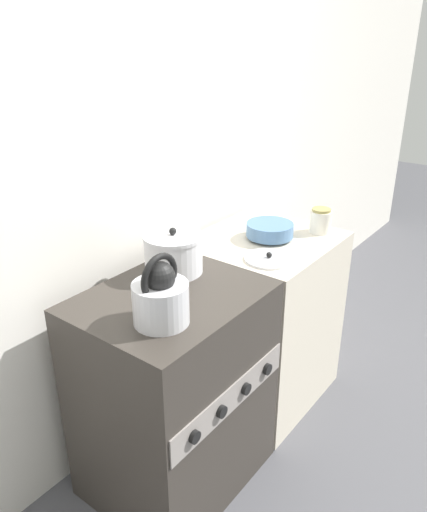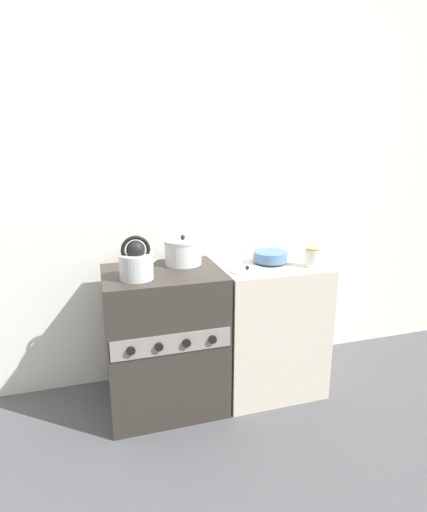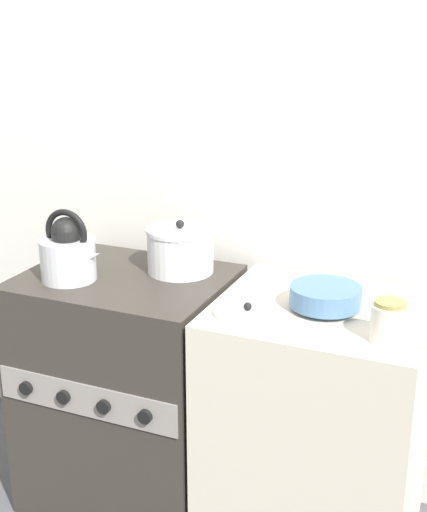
{
  "view_description": "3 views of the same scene",
  "coord_description": "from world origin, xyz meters",
  "px_view_note": "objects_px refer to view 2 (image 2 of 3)",
  "views": [
    {
      "loc": [
        -1.12,
        -0.77,
        1.67
      ],
      "look_at": [
        0.27,
        0.28,
        0.88
      ],
      "focal_mm": 35.0,
      "sensor_mm": 36.0,
      "label": 1
    },
    {
      "loc": [
        -0.34,
        -1.87,
        1.48
      ],
      "look_at": [
        0.3,
        0.25,
        0.9
      ],
      "focal_mm": 28.0,
      "sensor_mm": 36.0,
      "label": 2
    },
    {
      "loc": [
        1.13,
        -1.62,
        1.64
      ],
      "look_at": [
        0.3,
        0.29,
        0.93
      ],
      "focal_mm": 50.0,
      "sensor_mm": 36.0,
      "label": 3
    }
  ],
  "objects_px": {
    "kettle": "(137,262)",
    "cooking_pot": "(183,252)",
    "stove": "(164,339)",
    "storage_jar": "(313,258)",
    "enamel_bowl": "(270,257)",
    "loose_pot_lid": "(247,270)"
  },
  "relations": [
    {
      "from": "stove",
      "to": "storage_jar",
      "type": "distance_m",
      "value": 1.0
    },
    {
      "from": "kettle",
      "to": "stove",
      "type": "bearing_deg",
      "value": 32.5
    },
    {
      "from": "cooking_pot",
      "to": "loose_pot_lid",
      "type": "distance_m",
      "value": 0.4
    },
    {
      "from": "enamel_bowl",
      "to": "loose_pot_lid",
      "type": "bearing_deg",
      "value": -149.11
    },
    {
      "from": "cooking_pot",
      "to": "kettle",
      "type": "bearing_deg",
      "value": -144.61
    },
    {
      "from": "enamel_bowl",
      "to": "storage_jar",
      "type": "bearing_deg",
      "value": -34.42
    },
    {
      "from": "enamel_bowl",
      "to": "storage_jar",
      "type": "height_order",
      "value": "storage_jar"
    },
    {
      "from": "kettle",
      "to": "enamel_bowl",
      "type": "distance_m",
      "value": 0.82
    },
    {
      "from": "stove",
      "to": "kettle",
      "type": "relative_size",
      "value": 3.58
    },
    {
      "from": "storage_jar",
      "to": "loose_pot_lid",
      "type": "height_order",
      "value": "storage_jar"
    },
    {
      "from": "kettle",
      "to": "cooking_pot",
      "type": "bearing_deg",
      "value": 35.39
    },
    {
      "from": "stove",
      "to": "enamel_bowl",
      "type": "xyz_separation_m",
      "value": [
        0.67,
        0.01,
        0.45
      ]
    },
    {
      "from": "kettle",
      "to": "enamel_bowl",
      "type": "relative_size",
      "value": 1.12
    },
    {
      "from": "loose_pot_lid",
      "to": "storage_jar",
      "type": "bearing_deg",
      "value": -3.48
    },
    {
      "from": "cooking_pot",
      "to": "loose_pot_lid",
      "type": "relative_size",
      "value": 1.13
    },
    {
      "from": "loose_pot_lid",
      "to": "cooking_pot",
      "type": "bearing_deg",
      "value": 145.14
    },
    {
      "from": "kettle",
      "to": "cooking_pot",
      "type": "height_order",
      "value": "kettle"
    },
    {
      "from": "enamel_bowl",
      "to": "loose_pot_lid",
      "type": "xyz_separation_m",
      "value": [
        -0.2,
        -0.12,
        -0.04
      ]
    },
    {
      "from": "loose_pot_lid",
      "to": "stove",
      "type": "bearing_deg",
      "value": 167.05
    },
    {
      "from": "cooking_pot",
      "to": "storage_jar",
      "type": "xyz_separation_m",
      "value": [
        0.73,
        -0.25,
        -0.03
      ]
    },
    {
      "from": "storage_jar",
      "to": "loose_pot_lid",
      "type": "relative_size",
      "value": 0.57
    },
    {
      "from": "cooking_pot",
      "to": "enamel_bowl",
      "type": "bearing_deg",
      "value": -11.64
    }
  ]
}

